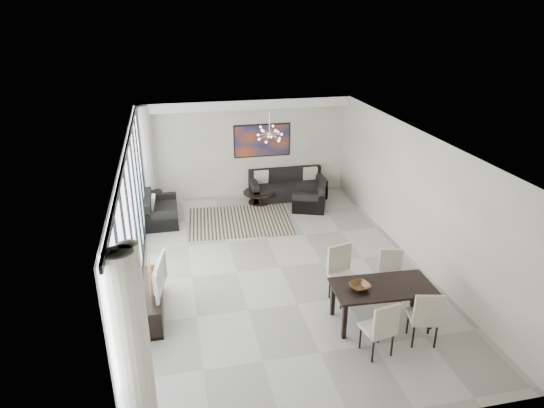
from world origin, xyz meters
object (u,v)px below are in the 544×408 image
object	(u,v)px
television	(155,276)
dining_table	(383,290)
sofa_main	(287,188)
tv_console	(149,301)
coffee_table	(260,196)

from	to	relation	value
television	dining_table	bearing A→B (deg)	-96.07
sofa_main	tv_console	world-z (taller)	sofa_main
tv_console	television	world-z (taller)	television
television	sofa_main	bearing A→B (deg)	-26.33
coffee_table	dining_table	size ratio (longest dim) A/B	0.52
sofa_main	dining_table	size ratio (longest dim) A/B	1.21
dining_table	sofa_main	bearing A→B (deg)	91.40
sofa_main	television	world-z (taller)	television
tv_console	dining_table	world-z (taller)	dining_table
coffee_table	dining_table	bearing A→B (deg)	-80.15
coffee_table	sofa_main	distance (m)	0.95
coffee_table	dining_table	world-z (taller)	dining_table
tv_console	dining_table	distance (m)	4.26
coffee_table	sofa_main	world-z (taller)	sofa_main
dining_table	tv_console	bearing A→B (deg)	164.27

